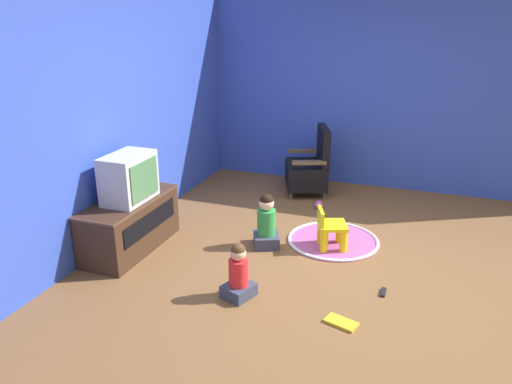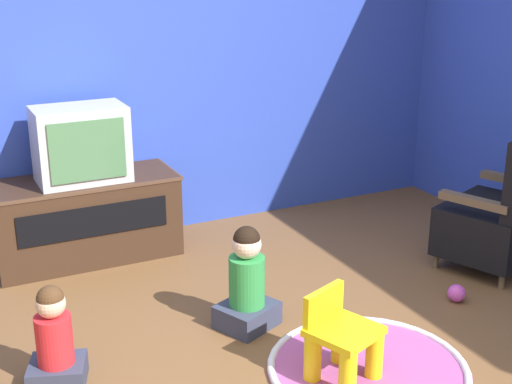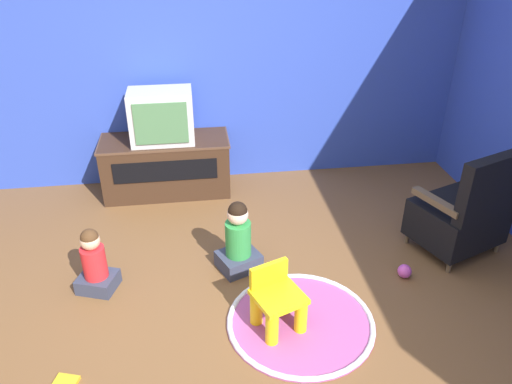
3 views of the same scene
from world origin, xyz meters
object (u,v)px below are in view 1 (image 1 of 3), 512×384
Objects in this scene: book at (341,322)px; black_armchair at (310,168)px; child_watching_left at (266,224)px; remote_control at (383,292)px; yellow_kid_chair at (331,231)px; tv_cabinet at (130,223)px; toy_ball at (319,205)px; television at (129,178)px; child_watching_center at (238,274)px.

black_armchair is at bearing -53.64° from book.
child_watching_left reaches higher than remote_control.
book is at bearing 174.52° from yellow_kid_chair.
toy_ball is (1.83, -1.63, -0.24)m from tv_cabinet.
black_armchair reaches higher than remote_control.
television reaches higher than black_armchair.
tv_cabinet reaches higher than book.
television reaches higher than book.
tv_cabinet is 11.58× the size of toy_ball.
toy_ball is 0.71× the size of remote_control.
child_watching_center is 0.98m from book.
child_watching_center is at bearing 134.55° from yellow_kid_chair.
television is at bearing 90.08° from child_watching_left.
television reaches higher than remote_control.
black_armchair is 1.82m from child_watching_left.
toy_ball is at bearing 14.90° from child_watching_center.
television reaches higher than child_watching_center.
television is 2.75m from remote_control.
yellow_kid_chair reaches higher than book.
black_armchair reaches higher than toy_ball.
toy_ball is 0.36× the size of book.
child_watching_left is (0.57, -1.30, -0.55)m from television.
black_armchair is 2.10× the size of yellow_kid_chair.
book is (-0.60, -2.36, -0.80)m from television.
child_watching_center is (-2.89, -0.09, -0.13)m from black_armchair.
book is at bearing -76.75° from child_watching_center.
yellow_kid_chair is at bearing 0.80° from black_armchair.
child_watching_left is at bearing 166.94° from toy_ball.
child_watching_left is (-0.19, 0.67, 0.06)m from yellow_kid_chair.
tv_cabinet is at bearing -89.45° from remote_control.
remote_control is at bearing -96.99° from book.
child_watching_left is 1.46m from remote_control.
remote_control is (-0.76, -0.65, -0.19)m from yellow_kid_chair.
book is at bearing -23.60° from remote_control.
remote_control is (-0.00, -2.63, -0.80)m from television.
toy_ball reaches higher than remote_control.
child_watching_center is 1.76× the size of book.
child_watching_left is at bearing -66.40° from television.
remote_control is at bearing -90.04° from television.
black_armchair is 0.70m from toy_ball.
child_watching_center is at bearing -67.22° from remote_control.
yellow_kid_chair is 1.38m from child_watching_center.
book is at bearing -1.96° from black_armchair.
tv_cabinet reaches higher than remote_control.
book is at bearing -162.56° from toy_ball.
toy_ball is at bearing -36.58° from child_watching_left.
remote_control is at bearing -150.51° from toy_ball.
child_watching_left is (0.57, -1.34, -0.04)m from tv_cabinet.
tv_cabinet is at bearing 90.40° from child_watching_center.
yellow_kid_chair is 0.70m from child_watching_left.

